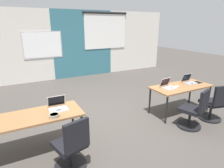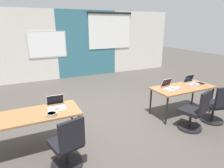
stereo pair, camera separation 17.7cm
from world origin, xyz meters
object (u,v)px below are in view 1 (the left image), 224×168
(desk_near_left, at_px, (35,119))
(snack_bowl, at_px, (54,115))
(mouse_near_right_inner, at_px, (177,86))
(mouse_near_right_end, at_px, (197,82))
(laptop_near_right_end, at_px, (189,81))
(desk_near_right, at_px, (181,88))
(chair_near_right_end, at_px, (214,106))
(laptop_near_right_inner, at_px, (168,86))
(laptop_near_left_inner, at_px, (58,106))
(chair_near_right_inner, at_px, (194,112))
(chair_near_left_inner, at_px, (72,149))

(desk_near_left, distance_m, snack_bowl, 0.38)
(mouse_near_right_inner, relative_size, mouse_near_right_end, 1.11)
(laptop_near_right_end, height_order, mouse_near_right_end, laptop_near_right_end)
(desk_near_right, height_order, chair_near_right_end, chair_near_right_end)
(mouse_near_right_end, xyz_separation_m, snack_bowl, (-3.83, -0.25, 0.01))
(laptop_near_right_inner, distance_m, chair_near_right_end, 1.14)
(laptop_near_right_inner, xyz_separation_m, laptop_near_right_end, (0.78, 0.04, 0.00))
(mouse_near_right_end, bearing_deg, chair_near_right_end, -109.70)
(laptop_near_right_inner, bearing_deg, mouse_near_right_end, -8.97)
(snack_bowl, bearing_deg, chair_near_right_end, -7.64)
(laptop_near_left_inner, relative_size, laptop_near_right_inner, 0.93)
(desk_near_right, xyz_separation_m, mouse_near_right_end, (0.62, 0.02, 0.08))
(mouse_near_right_inner, xyz_separation_m, snack_bowl, (-3.05, -0.22, 0.02))
(mouse_near_right_end, distance_m, snack_bowl, 3.84)
(desk_near_left, relative_size, laptop_near_left_inner, 4.71)
(mouse_near_right_inner, distance_m, chair_near_right_inner, 0.83)
(desk_near_right, relative_size, chair_near_right_end, 1.74)
(chair_near_left_inner, relative_size, chair_near_right_end, 1.00)
(laptop_near_right_inner, xyz_separation_m, chair_near_right_inner, (0.04, -0.78, -0.39))
(chair_near_left_inner, bearing_deg, laptop_near_right_end, 178.98)
(laptop_near_left_inner, height_order, laptop_near_right_end, same)
(desk_near_left, xyz_separation_m, laptop_near_right_inner, (3.11, 0.06, 0.11))
(laptop_near_right_end, xyz_separation_m, mouse_near_right_end, (0.23, -0.08, -0.03))
(desk_near_left, bearing_deg, desk_near_right, 0.00)
(laptop_near_right_end, bearing_deg, laptop_near_right_inner, -178.63)
(desk_near_right, xyz_separation_m, laptop_near_right_end, (0.39, 0.10, 0.11))
(desk_near_right, height_order, mouse_near_right_inner, mouse_near_right_inner)
(desk_near_right, distance_m, laptop_near_left_inner, 3.08)
(desk_near_right, bearing_deg, mouse_near_right_end, 1.84)
(laptop_near_right_end, bearing_deg, snack_bowl, -176.25)
(mouse_near_right_inner, relative_size, laptop_near_right_end, 0.34)
(chair_near_right_end, xyz_separation_m, snack_bowl, (-3.57, 0.48, 0.38))
(laptop_near_left_inner, xyz_separation_m, mouse_near_right_end, (3.70, -0.06, -0.03))
(desk_near_right, xyz_separation_m, mouse_near_right_inner, (-0.16, -0.00, 0.08))
(mouse_near_right_end, relative_size, chair_near_right_end, 0.11)
(mouse_near_right_inner, bearing_deg, desk_near_left, 179.91)
(laptop_near_right_end, xyz_separation_m, snack_bowl, (-3.60, -0.33, -0.01))
(snack_bowl, bearing_deg, chair_near_left_inner, -75.16)
(chair_near_left_inner, height_order, laptop_near_right_inner, laptop_near_right_inner)
(desk_near_left, xyz_separation_m, chair_near_right_inner, (3.15, -0.72, -0.28))
(desk_near_right, xyz_separation_m, snack_bowl, (-3.21, -0.23, 0.10))
(laptop_near_right_end, height_order, chair_near_right_end, laptop_near_right_end)
(snack_bowl, bearing_deg, laptop_near_right_end, 5.21)
(desk_near_left, bearing_deg, chair_near_left_inner, -59.84)
(laptop_near_right_inner, xyz_separation_m, mouse_near_right_end, (1.01, -0.04, -0.03))
(laptop_near_right_inner, distance_m, chair_near_right_inner, 0.88)
(chair_near_right_inner, relative_size, chair_near_right_end, 1.00)
(mouse_near_right_inner, xyz_separation_m, laptop_near_right_end, (0.55, 0.10, 0.03))
(laptop_near_right_inner, relative_size, mouse_near_right_inner, 3.20)
(desk_near_right, relative_size, chair_near_right_inner, 1.74)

